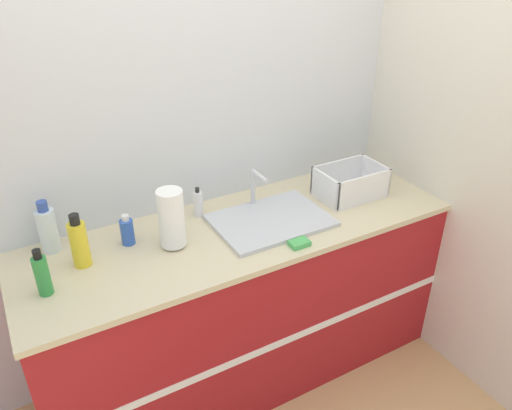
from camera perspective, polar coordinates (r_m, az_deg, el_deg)
ground_plane at (r=2.77m, az=2.13°, el=-22.20°), size 12.00×12.00×0.00m
wall_back at (r=2.49m, az=-5.61°, el=8.74°), size 4.46×0.06×2.60m
wall_right at (r=2.81m, az=18.06°, el=9.87°), size 0.06×2.65×2.60m
counter_cabinet at (r=2.63m, az=-1.44°, el=-11.07°), size 2.09×0.68×0.92m
sink at (r=2.40m, az=1.64°, el=-1.60°), size 0.54×0.39×0.21m
paper_towel_roll at (r=2.19m, az=-9.64°, el=-1.55°), size 0.11×0.11×0.27m
dish_rack at (r=2.66m, az=10.69°, el=2.23°), size 0.34×0.23×0.16m
bottle_green at (r=2.08m, az=-23.25°, el=-7.33°), size 0.06×0.06×0.20m
bottle_blue at (r=2.28m, az=-14.51°, el=-2.91°), size 0.06×0.06×0.15m
bottle_clear at (r=2.32m, az=-22.71°, el=-2.58°), size 0.08×0.08×0.24m
bottle_yellow at (r=2.18m, az=-19.56°, el=-4.13°), size 0.07×0.07×0.24m
soap_dispenser at (r=2.44m, az=-6.63°, el=0.18°), size 0.05×0.05×0.15m
sponge at (r=2.23m, az=4.98°, el=-4.38°), size 0.09×0.06×0.02m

